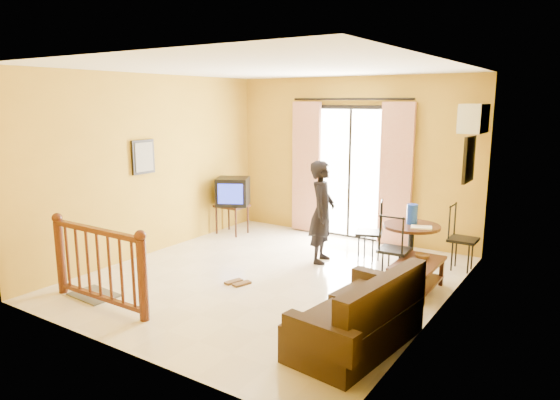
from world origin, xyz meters
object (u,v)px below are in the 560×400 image
Objects in this scene: coffee_table at (417,272)px; sofa at (360,320)px; dining_table at (411,235)px; standing_person at (322,212)px; television at (233,191)px.

coffee_table is 1.74m from sofa.
dining_table is 0.52× the size of standing_person.
standing_person is (-1.61, 2.16, 0.48)m from sofa.
coffee_table is 0.53× the size of sofa.
dining_table is 1.33m from standing_person.
dining_table is (3.37, -0.19, -0.26)m from television.
sofa is 2.73m from standing_person.
coffee_table is (3.72, -0.95, -0.52)m from television.
sofa is (0.35, -2.50, -0.24)m from dining_table.
standing_person reaches higher than sofa.
coffee_table is 0.58× the size of standing_person.
sofa is at bearing -82.06° from dining_table.
dining_table is at bearing 104.88° from sofa.
television is 0.90× the size of dining_table.
standing_person is (-1.26, -0.34, 0.24)m from dining_table.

